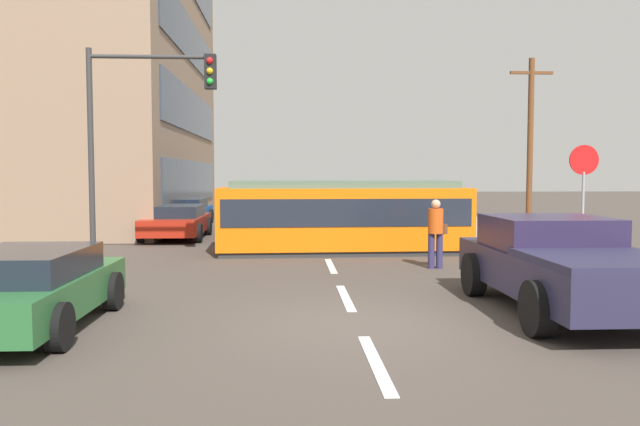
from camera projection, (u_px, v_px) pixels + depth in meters
name	position (u px, v px, depth m)	size (l,w,h in m)	color
ground_plane	(322.00, 247.00, 19.53)	(120.00, 120.00, 0.00)	#463E37
sidewalk_curb_right	(598.00, 261.00, 15.89)	(3.20, 36.00, 0.14)	#A09498
lane_stripe_0	(376.00, 363.00, 7.57)	(0.16, 2.40, 0.01)	silver
lane_stripe_1	(345.00, 298.00, 11.56)	(0.16, 2.40, 0.01)	silver
lane_stripe_2	(331.00, 266.00, 15.55)	(0.16, 2.40, 0.01)	silver
lane_stripe_3	(315.00, 233.00, 24.30)	(0.16, 2.40, 0.01)	silver
lane_stripe_4	(310.00, 221.00, 30.28)	(0.16, 2.40, 0.01)	silver
streetcar_tram	(342.00, 215.00, 18.28)	(7.25, 2.76, 2.08)	orange
city_bus	(274.00, 204.00, 24.16)	(2.66, 5.89, 1.95)	#314E85
pedestrian_crossing	(436.00, 230.00, 15.10)	(0.50, 0.36, 1.67)	#2F2A52
pickup_truck_parked	(560.00, 264.00, 10.33)	(2.29, 5.01, 1.55)	#26243E
parked_sedan_near	(29.00, 287.00, 9.18)	(1.94, 4.11, 1.19)	#286231
parked_sedan_mid	(177.00, 221.00, 21.98)	(2.10, 4.35, 1.19)	#A42111
parked_sedan_far	(187.00, 211.00, 27.84)	(2.00, 4.37, 1.19)	#0A4094
stop_sign	(584.00, 177.00, 15.94)	(0.76, 0.07, 2.88)	gray
traffic_light_mast	(140.00, 114.00, 15.35)	(3.14, 0.33, 5.34)	#333333
utility_pole_mid	(530.00, 140.00, 26.15)	(1.80, 0.24, 7.08)	brown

